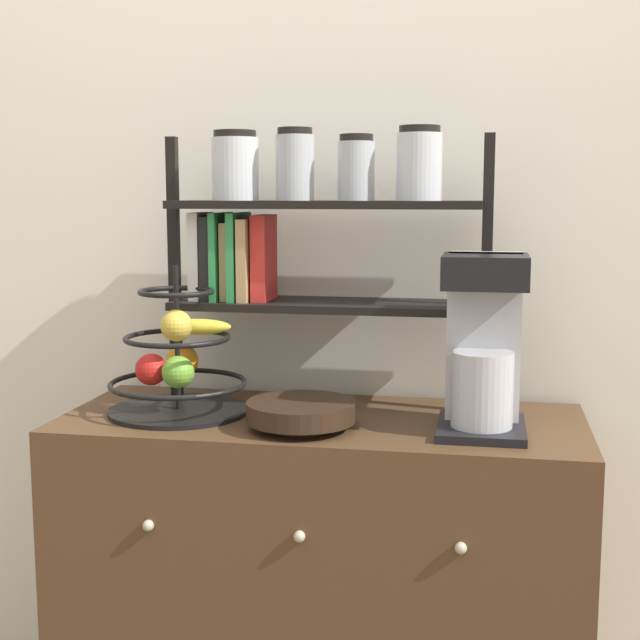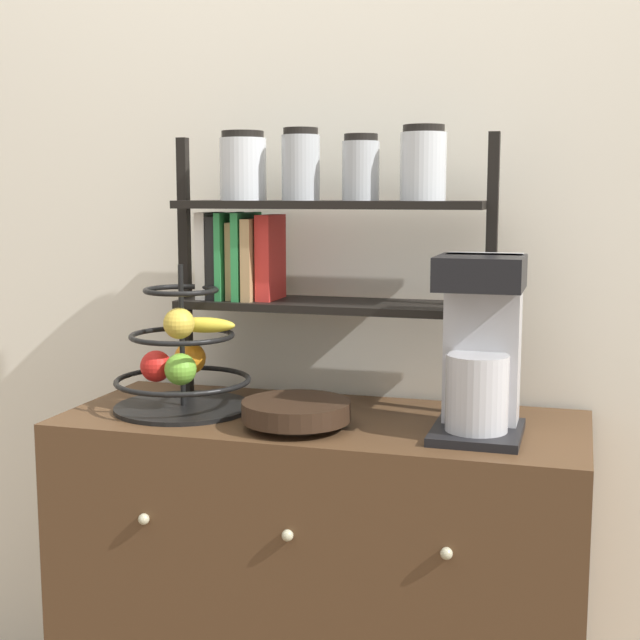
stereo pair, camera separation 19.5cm
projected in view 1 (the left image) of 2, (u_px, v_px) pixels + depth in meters
The scene contains 6 objects.
wall_back at pixel (343, 205), 2.19m from camera, with size 7.00×0.05×2.60m, color silver.
sideboard at pixel (322, 594), 2.04m from camera, with size 1.16×0.49×0.83m.
coffee_maker at pixel (483, 343), 1.86m from camera, with size 0.18×0.22×0.37m.
fruit_stand at pixel (177, 366), 2.01m from camera, with size 0.32×0.32×0.34m.
wooden_bowl at pixel (301, 413), 1.88m from camera, with size 0.23×0.23×0.06m.
shelf_hutch at pixel (298, 224), 2.05m from camera, with size 0.76×0.20×0.64m.
Camera 1 is at (0.36, -1.67, 1.33)m, focal length 50.00 mm.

